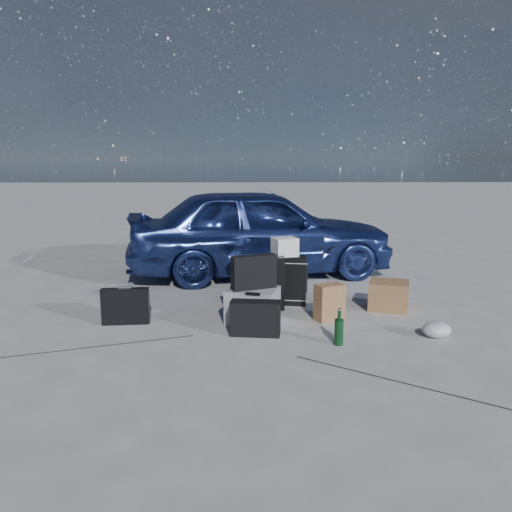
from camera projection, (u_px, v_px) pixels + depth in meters
The scene contains 16 objects.
ground at pixel (264, 327), 4.79m from camera, with size 60.00×60.00×0.00m, color beige.
car at pixel (260, 231), 6.89m from camera, with size 1.45×3.60×1.23m, color #344997.
pelican_case at pixel (253, 306), 4.90m from camera, with size 0.47×0.38×0.34m, color gray.
laptop_bag at pixel (254, 272), 4.84m from camera, with size 0.44×0.11×0.33m, color black.
briefcase at pixel (126, 306), 4.86m from camera, with size 0.46×0.10×0.35m, color black.
suitcase_left at pixel (264, 283), 5.32m from camera, with size 0.44×0.16×0.57m, color black.
suitcase_right at pixel (286, 280), 5.50m from camera, with size 0.45×0.16×0.54m, color black.
white_carton at pixel (285, 247), 5.43m from camera, with size 0.25×0.20×0.20m, color white.
duffel_bag at pixel (278, 279), 6.00m from camera, with size 0.69×0.30×0.35m, color black.
flat_box_white at pixel (276, 262), 5.95m from camera, with size 0.40×0.30×0.07m, color white.
flat_box_black at pixel (277, 257), 5.94m from camera, with size 0.27×0.19×0.06m, color black.
kraft_bag at pixel (329, 302), 4.97m from camera, with size 0.28×0.17×0.37m, color #9D7044.
cardboard_box at pixel (389, 295), 5.34m from camera, with size 0.41×0.36×0.30m, color olive.
plastic_bag at pixel (437, 330), 4.50m from camera, with size 0.26×0.22×0.14m, color silver.
messenger_bag at pixel (255, 318), 4.55m from camera, with size 0.45×0.17×0.32m, color black.
green_bottle at pixel (339, 328), 4.31m from camera, with size 0.08×0.08×0.31m, color black.
Camera 1 is at (-0.17, -4.57, 1.59)m, focal length 35.00 mm.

